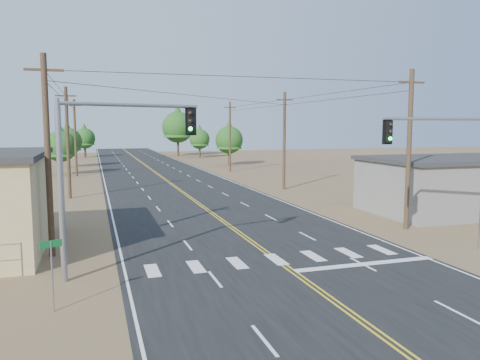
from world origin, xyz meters
name	(u,v)px	position (x,y,z in m)	size (l,w,h in m)	color
ground	(367,326)	(0.00, 0.00, 0.00)	(220.00, 220.00, 0.00)	olive
road	(188,196)	(0.00, 30.00, 0.01)	(15.00, 200.00, 0.02)	black
building_right	(467,185)	(19.00, 16.00, 2.00)	(15.00, 8.00, 4.00)	gray
utility_pole_left_near	(48,155)	(-10.50, 12.00, 5.12)	(1.80, 0.30, 10.00)	#4C3826
utility_pole_left_mid	(68,142)	(-10.50, 32.00, 5.12)	(1.80, 0.30, 10.00)	#4C3826
utility_pole_left_far	(75,137)	(-10.50, 52.00, 5.12)	(1.80, 0.30, 10.00)	#4C3826
utility_pole_right_near	(409,149)	(10.50, 12.00, 5.12)	(1.80, 0.30, 10.00)	#4C3826
utility_pole_right_mid	(284,140)	(10.50, 32.00, 5.12)	(1.80, 0.30, 10.00)	#4C3826
utility_pole_right_far	(230,136)	(10.50, 52.00, 5.12)	(1.80, 0.30, 10.00)	#4C3826
signal_mast_left	(105,157)	(-7.91, 8.19, 5.18)	(6.25, 1.97, 7.64)	gray
signal_mast_right	(456,160)	(9.31, 6.68, 4.78)	(5.90, 0.90, 7.06)	gray
street_sign	(52,264)	(-9.88, 4.37, 1.72)	(0.72, 0.31, 2.56)	gray
tree_left_near	(61,143)	(-12.48, 54.33, 4.29)	(4.21, 4.21, 7.01)	#3F2D1E
tree_left_mid	(67,139)	(-12.19, 66.78, 4.56)	(4.47, 4.47, 7.45)	#3F2D1E
tree_left_far	(84,136)	(-9.96, 91.52, 4.44)	(4.36, 4.36, 7.27)	#3F2D1E
tree_right_near	(229,137)	(13.51, 62.83, 4.71)	(4.62, 4.62, 7.71)	#3F2D1E
tree_right_mid	(200,137)	(13.16, 83.94, 4.28)	(4.20, 4.20, 7.01)	#3F2D1E
tree_right_far	(178,124)	(9.81, 91.05, 7.05)	(6.91, 6.91, 11.52)	#3F2D1E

